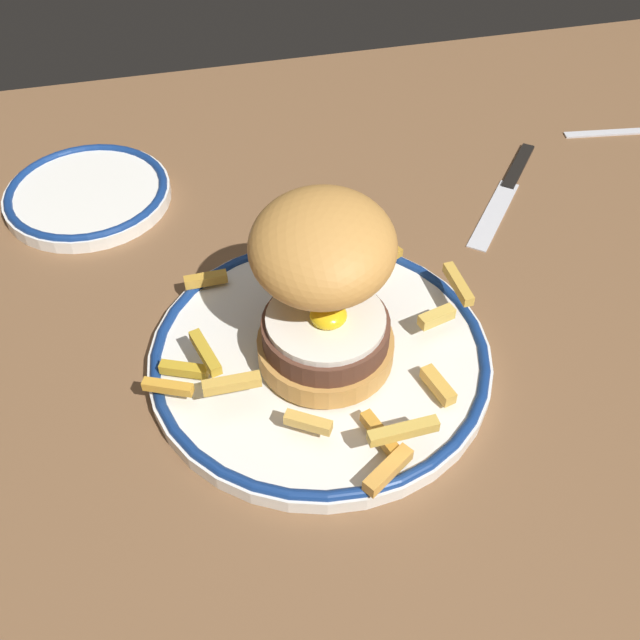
{
  "coord_description": "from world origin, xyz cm",
  "views": [
    {
      "loc": [
        -7.17,
        -31.43,
        42.07
      ],
      "look_at": [
        1.2,
        3.52,
        4.6
      ],
      "focal_mm": 40.96,
      "sensor_mm": 36.0,
      "label": 1
    }
  ],
  "objects_px": {
    "fork": "(635,131)",
    "knife": "(509,184)",
    "burger": "(324,284)",
    "dinner_plate": "(320,355)",
    "side_plate": "(88,194)"
  },
  "relations": [
    {
      "from": "fork",
      "to": "knife",
      "type": "xyz_separation_m",
      "value": [
        -0.17,
        -0.06,
        0.0
      ]
    },
    {
      "from": "knife",
      "to": "burger",
      "type": "bearing_deg",
      "value": -142.97
    },
    {
      "from": "dinner_plate",
      "to": "burger",
      "type": "height_order",
      "value": "burger"
    },
    {
      "from": "dinner_plate",
      "to": "side_plate",
      "type": "height_order",
      "value": "same"
    },
    {
      "from": "burger",
      "to": "knife",
      "type": "height_order",
      "value": "burger"
    },
    {
      "from": "side_plate",
      "to": "burger",
      "type": "bearing_deg",
      "value": -54.94
    },
    {
      "from": "side_plate",
      "to": "fork",
      "type": "height_order",
      "value": "side_plate"
    },
    {
      "from": "dinner_plate",
      "to": "fork",
      "type": "distance_m",
      "value": 0.46
    },
    {
      "from": "burger",
      "to": "dinner_plate",
      "type": "bearing_deg",
      "value": -129.34
    },
    {
      "from": "burger",
      "to": "fork",
      "type": "relative_size",
      "value": 0.96
    },
    {
      "from": "dinner_plate",
      "to": "fork",
      "type": "height_order",
      "value": "dinner_plate"
    },
    {
      "from": "side_plate",
      "to": "knife",
      "type": "distance_m",
      "value": 0.4
    },
    {
      "from": "dinner_plate",
      "to": "burger",
      "type": "distance_m",
      "value": 0.07
    },
    {
      "from": "burger",
      "to": "side_plate",
      "type": "height_order",
      "value": "burger"
    },
    {
      "from": "fork",
      "to": "side_plate",
      "type": "bearing_deg",
      "value": 178.77
    }
  ]
}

